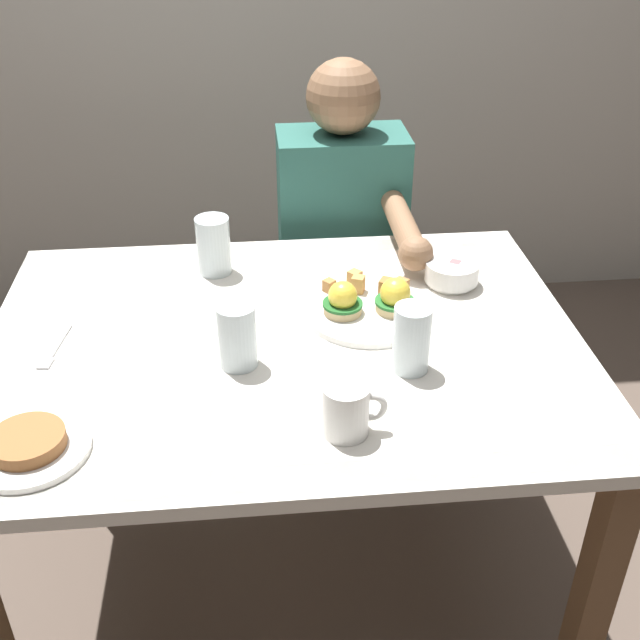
% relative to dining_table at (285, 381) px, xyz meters
% --- Properties ---
extents(ground_plane, '(6.00, 6.00, 0.00)m').
position_rel_dining_table_xyz_m(ground_plane, '(0.00, 0.00, -0.63)').
color(ground_plane, brown).
extents(dining_table, '(1.20, 0.90, 0.74)m').
position_rel_dining_table_xyz_m(dining_table, '(0.00, 0.00, 0.00)').
color(dining_table, white).
rests_on(dining_table, ground_plane).
extents(eggs_benedict_plate, '(0.27, 0.27, 0.09)m').
position_rel_dining_table_xyz_m(eggs_benedict_plate, '(0.18, 0.08, 0.13)').
color(eggs_benedict_plate, white).
rests_on(eggs_benedict_plate, dining_table).
extents(fruit_bowl, '(0.12, 0.12, 0.06)m').
position_rel_dining_table_xyz_m(fruit_bowl, '(0.39, 0.19, 0.14)').
color(fruit_bowl, white).
rests_on(fruit_bowl, dining_table).
extents(coffee_mug, '(0.11, 0.08, 0.09)m').
position_rel_dining_table_xyz_m(coffee_mug, '(0.09, -0.30, 0.16)').
color(coffee_mug, white).
rests_on(coffee_mug, dining_table).
extents(fork, '(0.04, 0.16, 0.00)m').
position_rel_dining_table_xyz_m(fork, '(-0.45, 0.00, 0.11)').
color(fork, silver).
rests_on(fork, dining_table).
extents(water_glass_near, '(0.07, 0.07, 0.13)m').
position_rel_dining_table_xyz_m(water_glass_near, '(-0.09, -0.08, 0.17)').
color(water_glass_near, silver).
rests_on(water_glass_near, dining_table).
extents(water_glass_far, '(0.08, 0.08, 0.13)m').
position_rel_dining_table_xyz_m(water_glass_far, '(-0.14, 0.30, 0.16)').
color(water_glass_far, silver).
rests_on(water_glass_far, dining_table).
extents(water_glass_extra, '(0.07, 0.07, 0.13)m').
position_rel_dining_table_xyz_m(water_glass_extra, '(0.23, -0.13, 0.16)').
color(water_glass_extra, silver).
rests_on(water_glass_extra, dining_table).
extents(side_plate, '(0.20, 0.20, 0.04)m').
position_rel_dining_table_xyz_m(side_plate, '(-0.44, -0.30, 0.12)').
color(side_plate, white).
rests_on(side_plate, dining_table).
extents(diner_person, '(0.34, 0.54, 1.14)m').
position_rel_dining_table_xyz_m(diner_person, '(0.20, 0.60, 0.02)').
color(diner_person, '#33333D').
rests_on(diner_person, ground_plane).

